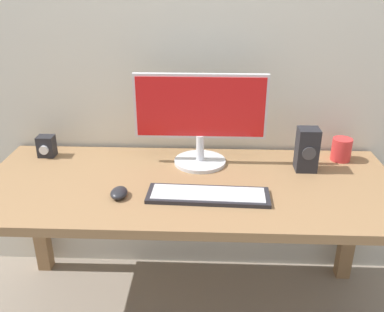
% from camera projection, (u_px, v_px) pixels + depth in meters
% --- Properties ---
extents(ground_plane, '(6.00, 6.00, 0.00)m').
position_uv_depth(ground_plane, '(189.00, 311.00, 2.04)').
color(ground_plane, gray).
extents(desk, '(1.74, 0.73, 0.70)m').
position_uv_depth(desk, '(189.00, 202.00, 1.79)').
color(desk, '#936D47').
rests_on(desk, ground_plane).
extents(monitor, '(0.58, 0.23, 0.41)m').
position_uv_depth(monitor, '(200.00, 116.00, 1.84)').
color(monitor, silver).
rests_on(monitor, desk).
extents(keyboard_primary, '(0.48, 0.16, 0.02)m').
position_uv_depth(keyboard_primary, '(208.00, 195.00, 1.63)').
color(keyboard_primary, '#232328').
rests_on(keyboard_primary, desk).
extents(mouse, '(0.07, 0.09, 0.04)m').
position_uv_depth(mouse, '(119.00, 193.00, 1.63)').
color(mouse, '#232328').
rests_on(mouse, desk).
extents(speaker_right, '(0.09, 0.09, 0.19)m').
position_uv_depth(speaker_right, '(307.00, 150.00, 1.82)').
color(speaker_right, '#232328').
rests_on(speaker_right, desk).
extents(audio_controller, '(0.08, 0.07, 0.10)m').
position_uv_depth(audio_controller, '(46.00, 146.00, 1.98)').
color(audio_controller, '#232328').
rests_on(audio_controller, desk).
extents(coffee_mug, '(0.09, 0.09, 0.11)m').
position_uv_depth(coffee_mug, '(341.00, 149.00, 1.94)').
color(coffee_mug, red).
rests_on(coffee_mug, desk).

